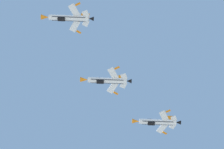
# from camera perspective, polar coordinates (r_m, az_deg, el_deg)

# --- Properties ---
(fighter_jet_lead) EXTENTS (15.97, 10.20, 4.72)m
(fighter_jet_lead) POSITION_cam_1_polar(r_m,az_deg,el_deg) (104.85, -7.40, 9.39)
(fighter_jet_lead) COLOR white
(fighter_jet_left_wing) EXTENTS (15.97, 10.42, 4.37)m
(fighter_jet_left_wing) POSITION_cam_1_polar(r_m,az_deg,el_deg) (105.20, -0.96, -0.99)
(fighter_jet_left_wing) COLOR white
(fighter_jet_right_wing) EXTENTS (15.97, 10.39, 4.41)m
(fighter_jet_right_wing) POSITION_cam_1_polar(r_m,az_deg,el_deg) (112.87, 7.52, -7.87)
(fighter_jet_right_wing) COLOR white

